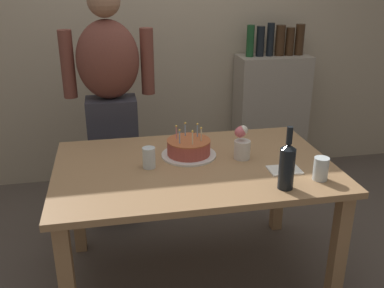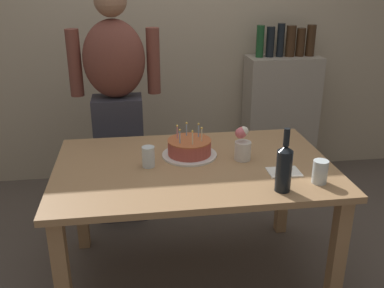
{
  "view_description": "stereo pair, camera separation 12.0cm",
  "coord_description": "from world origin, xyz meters",
  "views": [
    {
      "loc": [
        -0.43,
        -2.1,
        1.71
      ],
      "look_at": [
        -0.0,
        0.05,
        0.84
      ],
      "focal_mm": 40.43,
      "sensor_mm": 36.0,
      "label": 1
    },
    {
      "loc": [
        -0.31,
        -2.12,
        1.71
      ],
      "look_at": [
        -0.0,
        0.05,
        0.84
      ],
      "focal_mm": 40.43,
      "sensor_mm": 36.0,
      "label": 2
    }
  ],
  "objects": [
    {
      "name": "back_wall",
      "position": [
        0.0,
        1.55,
        1.3
      ],
      "size": [
        5.2,
        0.1,
        2.6
      ],
      "primitive_type": "cube",
      "color": "tan",
      "rests_on": "ground_plane"
    },
    {
      "name": "person_man_bearded",
      "position": [
        -0.42,
        0.78,
        0.87
      ],
      "size": [
        0.61,
        0.27,
        1.66
      ],
      "rotation": [
        0.0,
        0.0,
        3.14
      ],
      "color": "#33333D",
      "rests_on": "ground_plane"
    },
    {
      "name": "ground_plane",
      "position": [
        0.0,
        0.0,
        0.0
      ],
      "size": [
        10.0,
        10.0,
        0.0
      ],
      "primitive_type": "plane",
      "color": "#564C44"
    },
    {
      "name": "shelf_cabinet",
      "position": [
        0.95,
        1.33,
        0.56
      ],
      "size": [
        0.61,
        0.3,
        1.33
      ],
      "color": "#9E9384",
      "rests_on": "ground_plane"
    },
    {
      "name": "birthday_cake",
      "position": [
        -0.01,
        0.12,
        0.79
      ],
      "size": [
        0.31,
        0.31,
        0.18
      ],
      "color": "white",
      "rests_on": "dining_table"
    },
    {
      "name": "water_glass_near",
      "position": [
        0.58,
        -0.3,
        0.8
      ],
      "size": [
        0.08,
        0.08,
        0.12
      ],
      "primitive_type": "cylinder",
      "color": "silver",
      "rests_on": "dining_table"
    },
    {
      "name": "flower_vase",
      "position": [
        0.28,
        0.03,
        0.83
      ],
      "size": [
        0.09,
        0.09,
        0.19
      ],
      "color": "silver",
      "rests_on": "dining_table"
    },
    {
      "name": "wine_bottle",
      "position": [
        0.38,
        -0.36,
        0.86
      ],
      "size": [
        0.08,
        0.08,
        0.31
      ],
      "color": "black",
      "rests_on": "dining_table"
    },
    {
      "name": "dining_table",
      "position": [
        0.0,
        0.0,
        0.64
      ],
      "size": [
        1.5,
        0.96,
        0.74
      ],
      "color": "#A37A51",
      "rests_on": "ground_plane"
    },
    {
      "name": "napkin_stack",
      "position": [
        0.45,
        -0.17,
        0.74
      ],
      "size": [
        0.17,
        0.13,
        0.01
      ],
      "primitive_type": "cube",
      "rotation": [
        0.0,
        0.0,
        -0.01
      ],
      "color": "white",
      "rests_on": "dining_table"
    },
    {
      "name": "water_glass_far",
      "position": [
        -0.24,
        0.01,
        0.8
      ],
      "size": [
        0.07,
        0.07,
        0.11
      ],
      "primitive_type": "cylinder",
      "color": "silver",
      "rests_on": "dining_table"
    }
  ]
}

